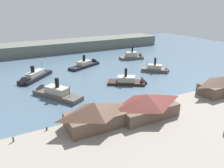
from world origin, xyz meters
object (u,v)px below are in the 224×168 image
(pedestrian_walking_west, at_px, (224,133))
(pedestrian_walking_east, at_px, (13,139))
(ferry_approaching_east, at_px, (88,64))
(ferry_mid_harbor, at_px, (52,92))
(mooring_post_east, at_px, (47,129))
(ferry_shed_central_terminal, at_px, (223,85))
(ferry_approaching_west, at_px, (158,69))
(ferry_moored_east, at_px, (132,82))
(ferry_shed_east_terminal, at_px, (147,105))
(mooring_post_center_west, at_px, (165,100))
(ferry_outer_harbor, at_px, (32,78))
(ferry_shed_customs_shed, at_px, (95,114))
(ferry_moored_west, at_px, (134,57))

(pedestrian_walking_west, distance_m, pedestrian_walking_east, 57.42)
(ferry_approaching_east, height_order, ferry_mid_harbor, ferry_mid_harbor)
(pedestrian_walking_west, relative_size, pedestrian_walking_east, 0.99)
(ferry_mid_harbor, bearing_deg, pedestrian_walking_west, -57.14)
(mooring_post_east, distance_m, ferry_mid_harbor, 28.43)
(pedestrian_walking_east, distance_m, ferry_mid_harbor, 33.60)
(ferry_shed_central_terminal, relative_size, ferry_approaching_west, 1.41)
(ferry_shed_central_terminal, xyz_separation_m, ferry_moored_east, (-24.85, 29.03, -3.55))
(ferry_shed_east_terminal, relative_size, ferry_moored_east, 1.02)
(ferry_shed_central_terminal, xyz_separation_m, ferry_mid_harbor, (-61.52, 32.42, -3.21))
(mooring_post_center_west, xyz_separation_m, ferry_mid_harbor, (-35.60, 27.64, -0.10))
(ferry_moored_east, bearing_deg, ferry_outer_harbor, 146.04)
(ferry_approaching_west, bearing_deg, ferry_shed_east_terminal, -133.28)
(pedestrian_walking_east, bearing_deg, ferry_shed_east_terminal, -6.73)
(ferry_shed_east_terminal, distance_m, ferry_mid_harbor, 40.44)
(ferry_approaching_east, distance_m, ferry_moored_east, 40.13)
(ferry_shed_east_terminal, bearing_deg, ferry_moored_east, 64.74)
(ferry_shed_central_terminal, bearing_deg, mooring_post_center_west, 169.55)
(mooring_post_center_west, distance_m, ferry_outer_harbor, 64.97)
(ferry_shed_customs_shed, distance_m, ferry_approaching_west, 67.16)
(ferry_shed_east_terminal, bearing_deg, ferry_approaching_west, 46.72)
(ferry_approaching_east, bearing_deg, mooring_post_center_west, -85.39)
(pedestrian_walking_west, bearing_deg, mooring_post_center_west, 87.41)
(ferry_shed_customs_shed, bearing_deg, ferry_approaching_east, 69.40)
(ferry_shed_central_terminal, height_order, ferry_approaching_west, ferry_shed_central_terminal)
(pedestrian_walking_west, distance_m, ferry_outer_harbor, 86.25)
(ferry_outer_harbor, bearing_deg, mooring_post_east, -94.97)
(mooring_post_east, bearing_deg, ferry_shed_central_terminal, -4.29)
(ferry_shed_east_terminal, distance_m, mooring_post_east, 31.64)
(ferry_shed_east_terminal, height_order, ferry_shed_central_terminal, ferry_shed_east_terminal)
(pedestrian_walking_west, distance_m, ferry_moored_east, 49.99)
(ferry_shed_east_terminal, bearing_deg, ferry_outer_harbor, 114.71)
(ferry_outer_harbor, relative_size, ferry_approaching_east, 0.86)
(mooring_post_center_west, relative_size, ferry_outer_harbor, 0.04)
(ferry_approaching_east, bearing_deg, pedestrian_walking_east, -126.39)
(ferry_shed_customs_shed, height_order, mooring_post_center_west, ferry_shed_customs_shed)
(mooring_post_east, distance_m, ferry_approaching_east, 74.36)
(pedestrian_walking_east, bearing_deg, ferry_shed_central_terminal, -2.69)
(ferry_shed_customs_shed, height_order, pedestrian_walking_west, ferry_shed_customs_shed)
(ferry_shed_central_terminal, bearing_deg, ferry_shed_east_terminal, -178.52)
(ferry_approaching_east, bearing_deg, ferry_mid_harbor, -130.02)
(ferry_approaching_east, xyz_separation_m, ferry_moored_east, (6.22, -39.65, -0.07))
(ferry_approaching_west, relative_size, ferry_moored_east, 0.77)
(pedestrian_walking_east, distance_m, ferry_moored_east, 59.75)
(mooring_post_east, xyz_separation_m, ferry_approaching_west, (68.41, 33.65, -0.19))
(ferry_outer_harbor, height_order, ferry_moored_east, ferry_moored_east)
(ferry_shed_east_terminal, height_order, ferry_outer_harbor, ferry_shed_east_terminal)
(ferry_moored_east, bearing_deg, pedestrian_walking_east, -154.92)
(ferry_shed_central_terminal, height_order, ferry_moored_east, ferry_shed_central_terminal)
(ferry_shed_central_terminal, distance_m, ferry_moored_west, 71.06)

